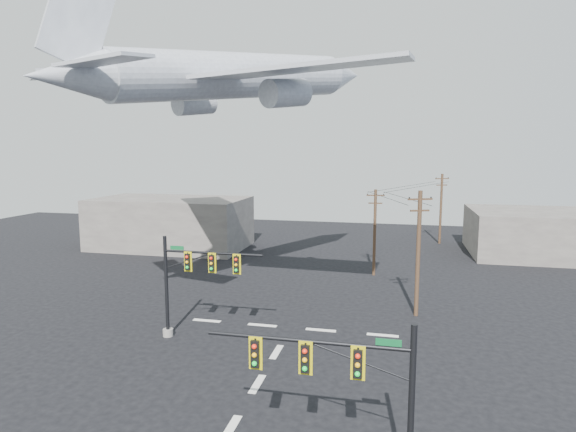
% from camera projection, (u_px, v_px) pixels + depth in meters
% --- Properties ---
extents(ground, '(120.00, 120.00, 0.00)m').
position_uv_depth(ground, '(231.00, 428.00, 20.47)').
color(ground, black).
rests_on(ground, ground).
extents(lane_markings, '(14.00, 21.20, 0.01)m').
position_uv_depth(lane_markings, '(264.00, 372.00, 25.63)').
color(lane_markings, silver).
rests_on(lane_markings, ground).
extents(signal_mast_near, '(7.39, 0.68, 6.19)m').
position_uv_depth(signal_mast_near, '(356.00, 396.00, 16.19)').
color(signal_mast_near, gray).
rests_on(signal_mast_near, ground).
extents(signal_mast_far, '(6.62, 0.71, 6.47)m').
position_uv_depth(signal_mast_far, '(189.00, 282.00, 29.74)').
color(signal_mast_far, gray).
rests_on(signal_mast_far, ground).
extents(utility_pole_a, '(1.70, 0.80, 8.98)m').
position_uv_depth(utility_pole_a, '(418.00, 251.00, 33.78)').
color(utility_pole_a, '#48321F').
rests_on(utility_pole_a, ground).
extents(utility_pole_b, '(1.65, 0.27, 8.14)m').
position_uv_depth(utility_pole_b, '(375.00, 231.00, 44.98)').
color(utility_pole_b, '#48321F').
rests_on(utility_pole_b, ground).
extents(utility_pole_c, '(1.72, 0.80, 8.82)m').
position_uv_depth(utility_pole_c, '(441.00, 207.00, 60.33)').
color(utility_pole_c, '#48321F').
rests_on(utility_pole_c, ground).
extents(power_lines, '(8.94, 28.36, 0.11)m').
position_uv_depth(power_lines, '(408.00, 190.00, 47.26)').
color(power_lines, black).
extents(airliner, '(24.54, 26.92, 7.68)m').
position_uv_depth(airliner, '(238.00, 77.00, 34.54)').
color(airliner, silver).
extents(building_left, '(18.00, 10.00, 6.00)m').
position_uv_depth(building_left, '(171.00, 223.00, 58.26)').
color(building_left, slate).
rests_on(building_left, ground).
extents(building_right, '(14.00, 12.00, 5.00)m').
position_uv_depth(building_right, '(536.00, 233.00, 53.96)').
color(building_right, slate).
rests_on(building_right, ground).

